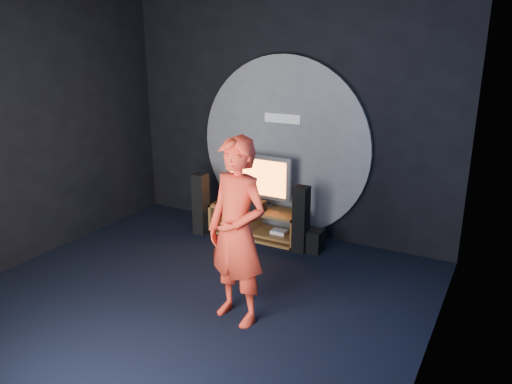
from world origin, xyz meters
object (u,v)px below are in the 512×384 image
subwoofer (313,240)px  player (237,232)px  tv (258,179)px  tower_speaker_left (201,204)px  media_console (256,224)px  tower_speaker_right (301,219)px

subwoofer → player: player is taller
tv → tower_speaker_left: tv is taller
media_console → tower_speaker_left: 0.87m
media_console → player: bearing=-66.6°
subwoofer → player: (-0.04, -1.96, 0.82)m
media_console → tower_speaker_right: tower_speaker_right is taller
media_console → subwoofer: 0.92m
media_console → tower_speaker_right: (0.77, -0.16, 0.27)m
tower_speaker_left → player: 2.48m
tv → tower_speaker_right: size_ratio=1.10×
tower_speaker_left → tower_speaker_right: bearing=4.0°
media_console → tv: 0.68m
media_console → player: size_ratio=0.71×
media_console → player: 2.35m
tower_speaker_left → subwoofer: (1.70, 0.20, -0.31)m
tv → media_console: bearing=-83.9°
tv → tower_speaker_right: bearing=-16.2°
media_console → subwoofer: (0.92, -0.07, -0.04)m
tower_speaker_right → subwoofer: bearing=31.7°
player → tower_speaker_right: bearing=105.8°
tv → tower_speaker_right: (0.78, -0.23, -0.41)m
media_console → tv: bearing=96.1°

